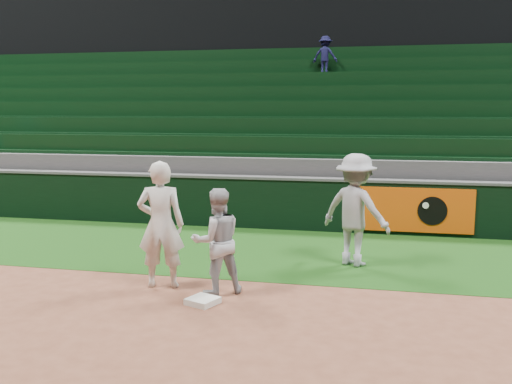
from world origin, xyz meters
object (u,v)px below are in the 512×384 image
Objects in this scene: first_base at (203,301)px; base_coach at (356,210)px; first_baseman at (161,225)px; baserunner at (217,241)px.

base_coach is (2.09, 2.61, 0.98)m from first_base.
first_baseman is 1.24× the size of baserunner.
first_baseman reaches higher than first_base.
first_base is 0.20× the size of base_coach.
baserunner is (0.07, 0.55, 0.78)m from first_base.
baserunner reaches higher than first_base.
first_baseman reaches higher than baserunner.
base_coach is at bearing 51.34° from first_base.
base_coach is (2.97, 1.96, 0.01)m from first_baseman.
baserunner is (0.95, -0.10, -0.20)m from first_baseman.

